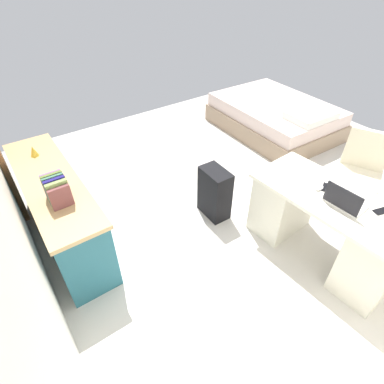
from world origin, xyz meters
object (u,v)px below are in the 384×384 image
object	(u,v)px
laptop	(344,201)
office_chair	(356,178)
bed	(275,117)
suitcase_black	(215,193)
cell_phone_near_laptop	(381,211)
cell_phone_by_mouse	(326,187)
credenza	(60,209)
desk	(325,226)
figurine_small	(33,151)
computer_mouse	(319,188)

from	to	relation	value
laptop	office_chair	bearing A→B (deg)	-69.59
office_chair	laptop	world-z (taller)	office_chair
bed	suitcase_black	bearing A→B (deg)	116.38
bed	cell_phone_near_laptop	bearing A→B (deg)	149.30
bed	cell_phone_by_mouse	xyz separation A→B (m)	(-1.95, 1.53, 0.48)
suitcase_black	bed	bearing A→B (deg)	-62.04
credenza	bed	distance (m)	3.60
desk	laptop	xyz separation A→B (m)	(-0.10, 0.04, 0.39)
office_chair	suitcase_black	xyz separation A→B (m)	(0.82, 1.35, -0.12)
office_chair	bed	xyz separation A→B (m)	(1.85, -0.73, -0.18)
bed	figurine_small	size ratio (longest dim) A/B	17.67
laptop	figurine_small	distance (m)	2.96
desk	credenza	distance (m)	2.59
bed	laptop	bearing A→B (deg)	143.25
computer_mouse	cell_phone_near_laptop	world-z (taller)	computer_mouse
laptop	cell_phone_near_laptop	xyz separation A→B (m)	(-0.23, -0.20, -0.04)
credenza	cell_phone_by_mouse	size ratio (longest dim) A/B	13.24
desk	suitcase_black	bearing A→B (deg)	24.63
credenza	laptop	world-z (taller)	laptop
credenza	cell_phone_by_mouse	xyz separation A→B (m)	(-1.53, -2.03, 0.34)
credenza	cell_phone_near_laptop	size ratio (longest dim) A/B	13.24
credenza	figurine_small	distance (m)	0.65
figurine_small	cell_phone_near_laptop	bearing A→B (deg)	-139.06
desk	computer_mouse	distance (m)	0.39
cell_phone_by_mouse	figurine_small	distance (m)	2.86
office_chair	laptop	xyz separation A→B (m)	(-0.34, 0.90, 0.35)
office_chair	credenza	world-z (taller)	office_chair
computer_mouse	credenza	bearing A→B (deg)	49.61
office_chair	cell_phone_near_laptop	distance (m)	0.95
credenza	cell_phone_by_mouse	bearing A→B (deg)	-126.89
cell_phone_near_laptop	desk	bearing A→B (deg)	42.64
office_chair	figurine_small	distance (m)	3.45
credenza	figurine_small	size ratio (longest dim) A/B	16.36
credenza	bed	bearing A→B (deg)	-83.23
office_chair	laptop	size ratio (longest dim) A/B	2.92
desk	office_chair	bearing A→B (deg)	-74.37
credenza	bed	size ratio (longest dim) A/B	0.93
cell_phone_near_laptop	figurine_small	world-z (taller)	figurine_small
credenza	cell_phone_near_laptop	xyz separation A→B (m)	(-1.99, -2.14, 0.34)
desk	suitcase_black	xyz separation A→B (m)	(1.06, 0.49, -0.08)
bed	cell_phone_by_mouse	world-z (taller)	cell_phone_by_mouse
suitcase_black	cell_phone_by_mouse	world-z (taller)	cell_phone_by_mouse
desk	computer_mouse	xyz separation A→B (m)	(0.17, 0.02, 0.36)
laptop	figurine_small	xyz separation A→B (m)	(2.24, 1.94, 0.05)
laptop	desk	bearing A→B (deg)	-24.52
credenza	cell_phone_near_laptop	distance (m)	2.94
laptop	figurine_small	bearing A→B (deg)	40.91
bed	computer_mouse	distance (m)	2.55
cell_phone_near_laptop	credenza	bearing A→B (deg)	64.02
credenza	cell_phone_near_laptop	world-z (taller)	credenza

